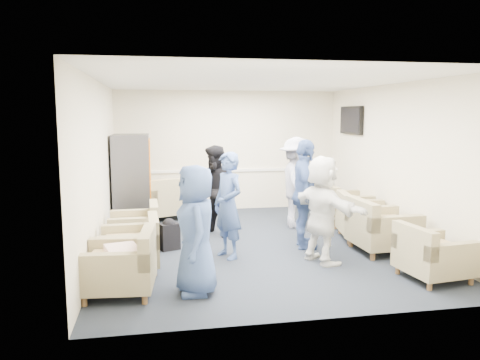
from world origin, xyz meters
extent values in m
plane|color=#1B212C|center=(0.00, 0.00, 0.00)|extent=(6.00, 6.00, 0.00)
plane|color=silver|center=(0.00, 0.00, 2.70)|extent=(6.00, 6.00, 0.00)
cube|color=beige|center=(0.00, 3.00, 1.35)|extent=(5.00, 0.02, 2.70)
cube|color=beige|center=(0.00, -3.00, 1.35)|extent=(5.00, 0.02, 2.70)
cube|color=beige|center=(-2.50, 0.00, 1.35)|extent=(0.02, 6.00, 2.70)
cube|color=beige|center=(2.50, 0.00, 1.35)|extent=(0.02, 6.00, 2.70)
cube|color=white|center=(0.00, 2.98, 0.90)|extent=(4.98, 0.04, 0.06)
cube|color=black|center=(2.44, 1.80, 2.05)|extent=(0.07, 1.00, 0.58)
cube|color=black|center=(2.40, 1.80, 2.05)|extent=(0.01, 0.92, 0.50)
cube|color=#4D4D54|center=(2.48, 1.80, 1.90)|extent=(0.04, 0.10, 0.25)
cube|color=#897C58|center=(-2.10, -1.87, 0.26)|extent=(0.91, 0.91, 0.28)
cube|color=tan|center=(-2.10, -1.87, 0.44)|extent=(0.63, 0.59, 0.10)
cube|color=#897C58|center=(-1.75, -1.91, 0.59)|extent=(0.21, 0.85, 0.39)
cube|color=#897C58|center=(-2.01, -0.98, 0.24)|extent=(0.83, 0.83, 0.26)
cube|color=tan|center=(-2.01, -0.98, 0.42)|extent=(0.57, 0.54, 0.09)
cube|color=#897C58|center=(-1.68, -0.97, 0.56)|extent=(0.16, 0.80, 0.38)
cube|color=#897C58|center=(-2.00, 0.13, 0.24)|extent=(0.80, 0.80, 0.26)
cube|color=tan|center=(-2.00, 0.13, 0.41)|extent=(0.55, 0.52, 0.09)
cube|color=#897C58|center=(-1.67, 0.13, 0.55)|extent=(0.14, 0.78, 0.37)
cube|color=#897C58|center=(1.97, -2.09, 0.24)|extent=(0.88, 0.88, 0.26)
cube|color=tan|center=(1.97, -2.09, 0.42)|extent=(0.61, 0.57, 0.09)
cube|color=#897C58|center=(1.64, -2.13, 0.56)|extent=(0.23, 0.80, 0.37)
cube|color=#897C58|center=(1.90, -0.80, 0.28)|extent=(0.94, 0.94, 0.30)
cube|color=tan|center=(1.90, -0.80, 0.48)|extent=(0.65, 0.61, 0.11)
cube|color=#897C58|center=(1.52, -0.81, 0.64)|extent=(0.18, 0.91, 0.43)
cube|color=#897C58|center=(1.96, -0.01, 0.26)|extent=(1.00, 1.00, 0.28)
cube|color=tan|center=(1.96, -0.01, 0.46)|extent=(0.68, 0.65, 0.10)
cube|color=#897C58|center=(1.61, 0.05, 0.61)|extent=(0.29, 0.87, 0.40)
cube|color=#897C58|center=(2.08, 1.09, 0.26)|extent=(0.85, 0.85, 0.28)
cube|color=tan|center=(2.08, 1.09, 0.45)|extent=(0.59, 0.55, 0.10)
cube|color=#897C58|center=(1.73, 1.10, 0.60)|extent=(0.14, 0.85, 0.40)
cube|color=#897C58|center=(-1.48, 2.29, 0.29)|extent=(1.21, 1.21, 0.31)
cube|color=tan|center=(-1.48, 2.29, 0.49)|extent=(0.80, 0.83, 0.11)
cube|color=#897C58|center=(-1.33, 1.93, 0.66)|extent=(0.92, 0.49, 0.44)
cube|color=#4D4D54|center=(-2.10, 1.90, 0.89)|extent=(0.70, 0.84, 1.78)
cube|color=#DD4104|center=(-1.74, 1.90, 0.98)|extent=(0.02, 0.72, 1.43)
cube|color=black|center=(-1.74, 1.90, 0.23)|extent=(0.02, 0.42, 0.11)
cube|color=black|center=(-1.44, -0.07, 0.21)|extent=(0.36, 0.31, 0.43)
sphere|color=black|center=(-1.44, -0.07, 0.41)|extent=(0.21, 0.21, 0.21)
cube|color=silver|center=(-2.05, -1.87, 0.51)|extent=(0.48, 0.56, 0.14)
imported|color=#3A538D|center=(-1.17, -2.01, 0.79)|extent=(0.53, 0.79, 1.58)
imported|color=#3A538D|center=(-0.56, -0.64, 0.81)|extent=(0.61, 0.70, 1.62)
imported|color=black|center=(-0.57, 0.65, 0.81)|extent=(0.98, 1.00, 1.63)
imported|color=silver|center=(1.02, 1.03, 0.87)|extent=(0.78, 1.20, 1.75)
imported|color=#3A538D|center=(0.74, -0.35, 0.89)|extent=(0.64, 1.11, 1.78)
imported|color=white|center=(0.76, -1.13, 0.79)|extent=(0.93, 1.54, 1.59)
camera|label=1|loc=(-1.63, -7.50, 2.17)|focal=35.00mm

